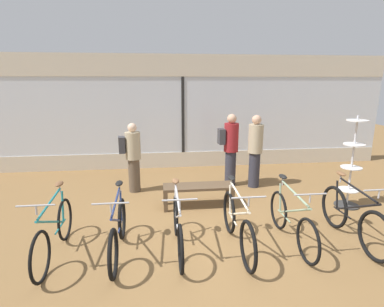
% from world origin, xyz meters
% --- Properties ---
extents(ground_plane, '(24.00, 24.00, 0.00)m').
position_xyz_m(ground_plane, '(0.00, 0.00, 0.00)').
color(ground_plane, olive).
extents(shop_back_wall, '(12.00, 0.08, 3.20)m').
position_xyz_m(shop_back_wall, '(0.00, 4.14, 1.64)').
color(shop_back_wall, beige).
rests_on(shop_back_wall, ground_plane).
extents(bicycle_far_left, '(0.46, 1.72, 1.02)m').
position_xyz_m(bicycle_far_left, '(-2.24, -0.30, 0.38)').
color(bicycle_far_left, black).
rests_on(bicycle_far_left, ground_plane).
extents(bicycle_left, '(0.46, 1.67, 1.01)m').
position_xyz_m(bicycle_left, '(-1.34, -0.35, 0.37)').
color(bicycle_left, black).
rests_on(bicycle_left, ground_plane).
extents(bicycle_center_left, '(0.46, 1.67, 1.01)m').
position_xyz_m(bicycle_center_left, '(-0.47, -0.34, 0.38)').
color(bicycle_center_left, black).
rests_on(bicycle_center_left, ground_plane).
extents(bicycle_center_right, '(0.46, 1.77, 1.03)m').
position_xyz_m(bicycle_center_right, '(0.42, -0.38, 0.39)').
color(bicycle_center_right, black).
rests_on(bicycle_center_right, ground_plane).
extents(bicycle_right, '(0.46, 1.69, 1.01)m').
position_xyz_m(bicycle_right, '(1.30, -0.33, 0.37)').
color(bicycle_right, black).
rests_on(bicycle_right, ground_plane).
extents(bicycle_far_right, '(0.46, 1.75, 1.05)m').
position_xyz_m(bicycle_far_right, '(2.28, -0.39, 0.40)').
color(bicycle_far_right, black).
rests_on(bicycle_far_right, ground_plane).
extents(accessory_rack, '(0.48, 0.48, 1.85)m').
position_xyz_m(accessory_rack, '(3.07, 0.90, 0.76)').
color(accessory_rack, '#333333').
rests_on(accessory_rack, ground_plane).
extents(display_bench, '(1.40, 0.44, 0.45)m').
position_xyz_m(display_bench, '(0.05, 1.22, 0.37)').
color(display_bench, brown).
rests_on(display_bench, ground_plane).
extents(customer_near_rack, '(0.40, 0.40, 1.73)m').
position_xyz_m(customer_near_rack, '(1.54, 2.23, 0.91)').
color(customer_near_rack, '#2D2D38').
rests_on(customer_near_rack, ground_plane).
extents(customer_by_window, '(0.51, 0.38, 1.58)m').
position_xyz_m(customer_by_window, '(-1.31, 2.25, 0.85)').
color(customer_by_window, brown).
rests_on(customer_by_window, ground_plane).
extents(customer_mid_floor, '(0.49, 0.35, 1.74)m').
position_xyz_m(customer_mid_floor, '(0.98, 2.40, 0.94)').
color(customer_mid_floor, '#2D2D38').
rests_on(customer_mid_floor, ground_plane).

